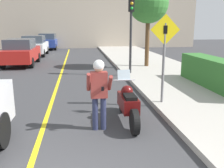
# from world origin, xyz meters

# --- Properties ---
(sidewalk_curb) EXTENTS (4.40, 44.00, 0.16)m
(sidewalk_curb) POSITION_xyz_m (4.80, 4.00, 0.08)
(sidewalk_curb) COLOR #ADA89E
(sidewalk_curb) RESTS_ON ground
(road_center_line) EXTENTS (0.12, 36.00, 0.01)m
(road_center_line) POSITION_xyz_m (-0.60, 6.00, 0.00)
(road_center_line) COLOR yellow
(road_center_line) RESTS_ON ground
(building_backdrop) EXTENTS (28.00, 1.20, 6.75)m
(building_backdrop) POSITION_xyz_m (0.00, 26.00, 3.38)
(building_backdrop) COLOR #B2A38E
(building_backdrop) RESTS_ON ground
(motorcycle) EXTENTS (0.62, 2.23, 1.29)m
(motorcycle) POSITION_xyz_m (1.59, 3.07, 0.50)
(motorcycle) COLOR black
(motorcycle) RESTS_ON ground
(person_biker) EXTENTS (0.59, 0.47, 1.73)m
(person_biker) POSITION_xyz_m (0.80, 2.65, 1.06)
(person_biker) COLOR #282D4C
(person_biker) RESTS_ON ground
(crossing_sign) EXTENTS (0.91, 0.08, 2.68)m
(crossing_sign) POSITION_xyz_m (2.90, 4.14, 1.77)
(crossing_sign) COLOR slate
(crossing_sign) RESTS_ON sidewalk_curb
(traffic_light) EXTENTS (0.26, 0.30, 3.75)m
(traffic_light) POSITION_xyz_m (2.93, 9.14, 2.76)
(traffic_light) COLOR #2D2D30
(traffic_light) RESTS_ON sidewalk_curb
(hedge_row) EXTENTS (0.90, 4.45, 1.09)m
(hedge_row) POSITION_xyz_m (5.60, 5.80, 0.70)
(hedge_row) COLOR #33702D
(hedge_row) RESTS_ON sidewalk_curb
(street_tree) EXTENTS (2.27, 2.27, 4.72)m
(street_tree) POSITION_xyz_m (4.35, 11.20, 3.71)
(street_tree) COLOR brown
(street_tree) RESTS_ON sidewalk_curb
(parked_car_red) EXTENTS (1.88, 4.20, 1.68)m
(parked_car_red) POSITION_xyz_m (-3.28, 13.51, 0.86)
(parked_car_red) COLOR black
(parked_car_red) RESTS_ON ground
(parked_car_white) EXTENTS (1.88, 4.20, 1.68)m
(parked_car_white) POSITION_xyz_m (-3.27, 18.77, 0.86)
(parked_car_white) COLOR black
(parked_car_white) RESTS_ON ground
(parked_car_blue) EXTENTS (1.88, 4.20, 1.68)m
(parked_car_blue) POSITION_xyz_m (-2.81, 24.52, 0.86)
(parked_car_blue) COLOR black
(parked_car_blue) RESTS_ON ground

